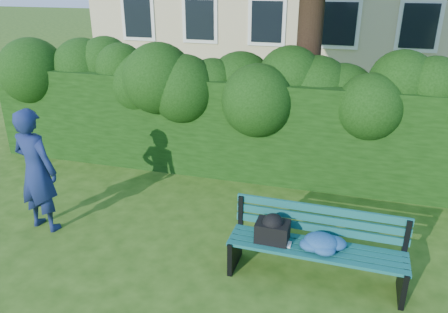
# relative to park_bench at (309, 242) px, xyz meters

# --- Properties ---
(ground) EXTENTS (80.00, 80.00, 0.00)m
(ground) POSITION_rel_park_bench_xyz_m (-1.43, 0.66, -0.51)
(ground) COLOR #294C12
(ground) RESTS_ON ground
(hedge) EXTENTS (10.00, 1.00, 1.80)m
(hedge) POSITION_rel_park_bench_xyz_m (-1.43, 2.86, 0.39)
(hedge) COLOR black
(hedge) RESTS_ON ground
(park_bench) EXTENTS (2.12, 0.61, 0.89)m
(park_bench) POSITION_rel_park_bench_xyz_m (0.00, 0.00, 0.00)
(park_bench) COLOR #10534F
(park_bench) RESTS_ON ground
(man_reading) EXTENTS (0.72, 0.53, 1.83)m
(man_reading) POSITION_rel_park_bench_xyz_m (-3.86, 0.09, 0.41)
(man_reading) COLOR navy
(man_reading) RESTS_ON ground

